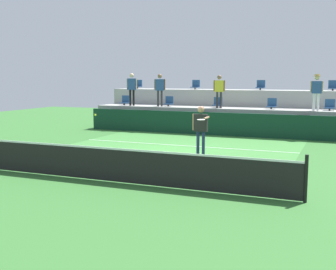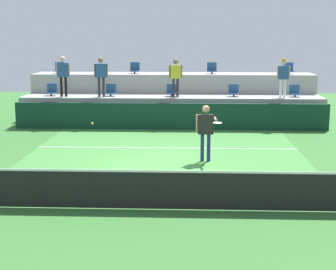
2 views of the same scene
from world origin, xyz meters
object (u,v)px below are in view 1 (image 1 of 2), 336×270
(stadium_chair_upper_left, at_px, (196,85))
(spectator_with_hat, at_px, (317,89))
(stadium_chair_lower_far_left, at_px, (125,101))
(spectator_leaning_on_rail, at_px, (219,88))
(spectator_in_white, at_px, (160,87))
(tennis_ball, at_px, (95,115))
(stadium_chair_upper_far_right, at_px, (333,86))
(stadium_chair_upper_far_left, at_px, (138,85))
(spectator_in_grey, at_px, (132,86))
(stadium_chair_lower_left, at_px, (169,102))
(stadium_chair_lower_right, at_px, (272,104))
(stadium_chair_lower_far_right, at_px, (330,106))
(tennis_player, at_px, (201,125))
(stadium_chair_lower_center, at_px, (218,103))
(stadium_chair_upper_right, at_px, (261,86))

(stadium_chair_upper_left, relative_size, spectator_with_hat, 0.31)
(stadium_chair_lower_far_left, relative_size, spectator_leaning_on_rail, 0.32)
(spectator_in_white, bearing_deg, spectator_leaning_on_rail, -0.00)
(spectator_in_white, relative_size, tennis_ball, 24.80)
(stadium_chair_upper_far_right, distance_m, spectator_leaning_on_rail, 5.61)
(stadium_chair_upper_far_left, xyz_separation_m, spectator_in_grey, (0.72, -2.18, -0.02))
(stadium_chair_lower_left, height_order, spectator_in_grey, spectator_in_grey)
(stadium_chair_upper_far_right, bearing_deg, spectator_in_grey, -167.67)
(stadium_chair_lower_right, xyz_separation_m, stadium_chair_upper_left, (-4.48, 1.80, 0.85))
(stadium_chair_upper_far_right, relative_size, spectator_with_hat, 0.31)
(stadium_chair_lower_far_right, height_order, stadium_chair_upper_far_right, stadium_chair_upper_far_right)
(stadium_chair_lower_far_left, height_order, spectator_leaning_on_rail, spectator_leaning_on_rail)
(tennis_player, height_order, tennis_ball, tennis_player)
(stadium_chair_lower_right, bearing_deg, stadium_chair_lower_left, 180.00)
(stadium_chair_lower_far_right, height_order, spectator_in_grey, spectator_in_grey)
(stadium_chair_upper_far_right, bearing_deg, tennis_ball, -125.04)
(stadium_chair_upper_far_left, relative_size, tennis_player, 0.30)
(spectator_leaning_on_rail, distance_m, tennis_ball, 8.39)
(stadium_chair_lower_far_left, relative_size, stadium_chair_lower_far_right, 1.00)
(tennis_player, height_order, spectator_leaning_on_rail, spectator_leaning_on_rail)
(stadium_chair_lower_far_left, relative_size, stadium_chair_lower_center, 1.00)
(stadium_chair_lower_far_left, height_order, stadium_chair_lower_left, same)
(stadium_chair_lower_left, distance_m, stadium_chair_upper_far_right, 8.26)
(stadium_chair_upper_far_left, xyz_separation_m, stadium_chair_upper_right, (7.17, 0.00, 0.00))
(stadium_chair_lower_center, xyz_separation_m, stadium_chair_lower_far_right, (5.30, 0.00, 0.00))
(stadium_chair_lower_left, bearing_deg, stadium_chair_upper_far_left, 146.29)
(spectator_in_grey, bearing_deg, tennis_player, -46.74)
(spectator_in_grey, distance_m, spectator_in_white, 1.64)
(stadium_chair_lower_right, height_order, tennis_player, stadium_chair_lower_right)
(stadium_chair_upper_far_right, relative_size, tennis_player, 0.30)
(stadium_chair_upper_far_right, xyz_separation_m, tennis_ball, (-7.21, -10.29, -0.83))
(stadium_chair_lower_center, bearing_deg, tennis_ball, -102.38)
(stadium_chair_lower_left, xyz_separation_m, stadium_chair_upper_right, (4.47, 1.80, 0.85))
(stadium_chair_lower_center, height_order, spectator_in_grey, spectator_in_grey)
(spectator_in_white, xyz_separation_m, tennis_ball, (1.14, -8.11, -0.78))
(stadium_chair_lower_center, relative_size, spectator_leaning_on_rail, 0.32)
(stadium_chair_lower_far_left, relative_size, spectator_in_grey, 0.30)
(stadium_chair_lower_far_right, bearing_deg, tennis_ball, -130.18)
(stadium_chair_upper_far_right, height_order, tennis_ball, stadium_chair_upper_far_right)
(tennis_player, xyz_separation_m, spectator_in_grey, (-5.94, 6.32, 1.21))
(stadium_chair_upper_far_right, distance_m, spectator_in_white, 8.64)
(stadium_chair_lower_far_left, xyz_separation_m, stadium_chair_lower_left, (2.62, 0.00, 0.00))
(spectator_in_grey, height_order, spectator_in_white, spectator_in_grey)
(stadium_chair_lower_left, xyz_separation_m, tennis_ball, (0.80, -8.49, 0.02))
(stadium_chair_lower_far_left, distance_m, stadium_chair_upper_left, 4.02)
(stadium_chair_lower_far_right, bearing_deg, stadium_chair_lower_left, 180.00)
(stadium_chair_lower_left, height_order, spectator_in_white, spectator_in_white)
(stadium_chair_lower_far_left, distance_m, stadium_chair_lower_center, 5.28)
(stadium_chair_upper_left, bearing_deg, stadium_chair_upper_far_right, 0.00)
(stadium_chair_lower_far_right, relative_size, tennis_ball, 7.65)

